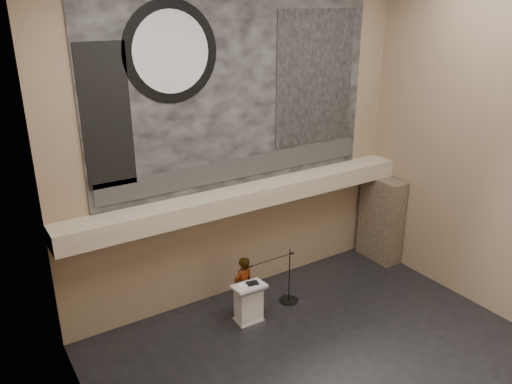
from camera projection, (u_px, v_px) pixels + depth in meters
floor at (331, 365)px, 11.39m from camera, size 10.00×10.00×0.00m
wall_back at (240, 145)px, 13.03m from camera, size 10.00×0.02×8.50m
wall_left at (88, 255)px, 7.36m from camera, size 0.02×8.00×8.50m
wall_right at (494, 153)px, 12.40m from camera, size 0.02×8.00×8.50m
soffit at (248, 196)px, 13.17m from camera, size 10.00×0.80×0.50m
sprinkler_left at (194, 220)px, 12.43m from camera, size 0.04×0.04×0.06m
sprinkler_right at (306, 193)px, 14.19m from camera, size 0.04×0.04×0.06m
banner at (239, 90)px, 12.49m from camera, size 8.00×0.05×5.00m
banner_text_strip at (241, 168)px, 13.18m from camera, size 7.76×0.02×0.55m
banner_clock_rim at (171, 52)px, 11.19m from camera, size 2.30×0.02×2.30m
banner_clock_face at (171, 52)px, 11.18m from camera, size 1.84×0.02×1.84m
banner_building_print at (315, 78)px, 13.63m from camera, size 2.60×0.02×3.60m
banner_brick_print at (107, 118)px, 10.85m from camera, size 1.10×0.02×3.20m
stone_pier at (381, 219)px, 15.73m from camera, size 0.60×1.40×2.70m
lectern at (249, 303)px, 12.73m from camera, size 0.83×0.61×1.14m
binder at (253, 283)px, 12.56m from camera, size 0.34×0.29×0.04m
papers at (243, 286)px, 12.47m from camera, size 0.30×0.37×0.00m
speaker_person at (243, 286)px, 12.99m from camera, size 0.66×0.49×1.66m
mic_stand at (287, 294)px, 13.72m from camera, size 1.58×0.52×1.60m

